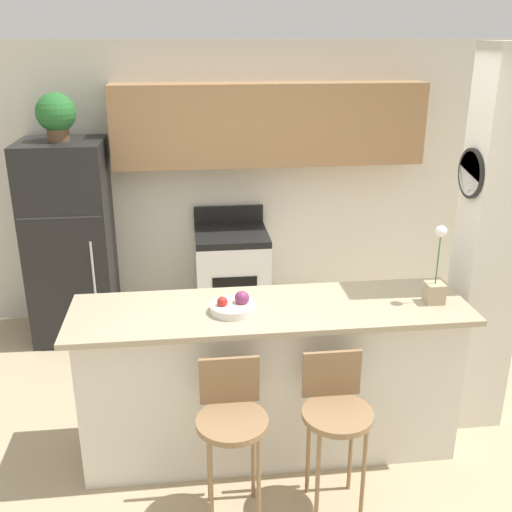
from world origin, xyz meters
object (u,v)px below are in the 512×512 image
potted_plant_on_fridge (56,115)px  orchid_vase (436,282)px  stove_range (232,278)px  bar_stool_right (336,412)px  fruit_bowl (233,306)px  refrigerator (71,242)px  bar_stool_left (232,419)px

potted_plant_on_fridge → orchid_vase: potted_plant_on_fridge is taller
stove_range → potted_plant_on_fridge: bearing=-179.2°
bar_stool_right → orchid_vase: orchid_vase is taller
stove_range → potted_plant_on_fridge: 2.07m
potted_plant_on_fridge → fruit_bowl: size_ratio=1.44×
refrigerator → stove_range: size_ratio=1.64×
fruit_bowl → orchid_vase: bearing=-0.6°
refrigerator → orchid_vase: bearing=-36.7°
bar_stool_left → potted_plant_on_fridge: 2.99m
bar_stool_left → potted_plant_on_fridge: potted_plant_on_fridge is taller
refrigerator → fruit_bowl: size_ratio=6.49×
stove_range → potted_plant_on_fridge: (-1.41, -0.02, 1.51)m
stove_range → orchid_vase: bearing=-59.7°
orchid_vase → fruit_bowl: orchid_vase is taller
stove_range → fruit_bowl: 1.98m
refrigerator → bar_stool_left: (1.22, -2.37, -0.26)m
fruit_bowl → potted_plant_on_fridge: bearing=124.4°
stove_range → fruit_bowl: size_ratio=3.95×
bar_stool_left → bar_stool_right: bearing=0.0°
stove_range → orchid_vase: 2.31m
potted_plant_on_fridge → stove_range: bearing=0.8°
stove_range → fruit_bowl: (-0.14, -1.88, 0.60)m
bar_stool_left → bar_stool_right: same height
stove_range → bar_stool_right: stove_range is taller
bar_stool_left → potted_plant_on_fridge: size_ratio=2.37×
bar_stool_left → bar_stool_right: 0.58m
refrigerator → fruit_bowl: refrigerator is taller
potted_plant_on_fridge → refrigerator: bearing=-62.0°
stove_range → bar_stool_left: 2.40m
refrigerator → stove_range: (1.41, 0.02, -0.42)m
bar_stool_right → fruit_bowl: 0.85m
stove_range → orchid_vase: (1.11, -1.90, 0.70)m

